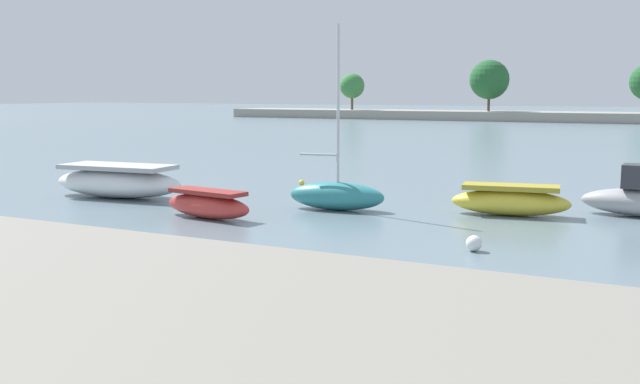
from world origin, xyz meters
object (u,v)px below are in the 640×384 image
object	(u,v)px
moored_boat_0	(118,182)
mooring_buoy_0	(474,243)
mooring_buoy_3	(376,264)
mooring_buoy_1	(302,183)
moored_boat_3	(510,201)
moored_boat_2	(336,195)
moored_boat_1	(208,205)

from	to	relation	value
moored_boat_0	mooring_buoy_0	size ratio (longest dim) A/B	13.88
mooring_buoy_3	mooring_buoy_1	bearing A→B (deg)	125.30
moored_boat_3	mooring_buoy_1	world-z (taller)	moored_boat_3
mooring_buoy_0	mooring_buoy_1	world-z (taller)	mooring_buoy_0
mooring_buoy_1	mooring_buoy_3	size ratio (longest dim) A/B	0.96
moored_boat_3	mooring_buoy_3	world-z (taller)	moored_boat_3
moored_boat_0	mooring_buoy_3	bearing A→B (deg)	-30.35
moored_boat_0	mooring_buoy_1	xyz separation A→B (m)	(4.38, 6.16, -0.46)
moored_boat_0	mooring_buoy_1	size ratio (longest dim) A/B	22.62
moored_boat_3	moored_boat_2	bearing A→B (deg)	-173.31
mooring_buoy_1	mooring_buoy_3	world-z (taller)	mooring_buoy_3
moored_boat_0	moored_boat_1	world-z (taller)	moored_boat_0
moored_boat_0	moored_boat_3	size ratio (longest dim) A/B	1.42
moored_boat_0	mooring_buoy_1	world-z (taller)	moored_boat_0
moored_boat_0	mooring_buoy_0	xyz separation A→B (m)	(14.36, -3.11, -0.39)
mooring_buoy_1	moored_boat_1	bearing A→B (deg)	-81.13
mooring_buoy_1	mooring_buoy_3	bearing A→B (deg)	-54.70
mooring_buoy_0	mooring_buoy_3	size ratio (longest dim) A/B	1.57
moored_boat_0	moored_boat_2	xyz separation A→B (m)	(8.51, 1.09, -0.07)
moored_boat_2	moored_boat_3	world-z (taller)	moored_boat_2
moored_boat_2	mooring_buoy_3	size ratio (longest dim) A/B	24.09
moored_boat_2	mooring_buoy_0	size ratio (longest dim) A/B	15.33
moored_boat_0	mooring_buoy_3	size ratio (longest dim) A/B	21.82
moored_boat_1	moored_boat_0	bearing A→B (deg)	166.68
moored_boat_1	mooring_buoy_0	bearing A→B (deg)	2.00
moored_boat_2	mooring_buoy_3	distance (m)	8.39
moored_boat_2	moored_boat_3	bearing A→B (deg)	9.41
moored_boat_0	mooring_buoy_1	distance (m)	7.58
moored_boat_3	mooring_buoy_0	xyz separation A→B (m)	(0.47, -5.79, -0.27)
moored_boat_1	mooring_buoy_0	size ratio (longest dim) A/B	8.63
moored_boat_1	moored_boat_3	distance (m)	9.54
moored_boat_0	moored_boat_1	xyz separation A→B (m)	(5.69, -2.21, -0.16)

